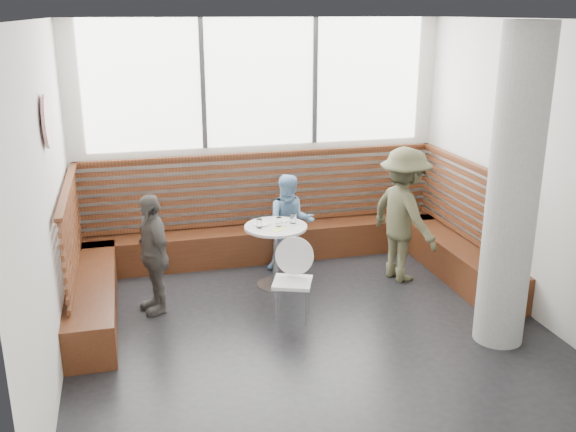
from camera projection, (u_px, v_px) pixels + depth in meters
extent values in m
cube|color=silver|center=(313.00, 188.00, 6.34)|extent=(5.00, 5.00, 3.20)
cube|color=black|center=(311.00, 333.00, 6.83)|extent=(5.00, 5.00, 0.01)
cube|color=white|center=(315.00, 20.00, 5.86)|extent=(5.00, 5.00, 0.01)
cube|color=white|center=(260.00, 83.00, 8.39)|extent=(4.50, 0.02, 1.65)
cube|color=#3F3F42|center=(203.00, 85.00, 8.20)|extent=(0.06, 0.04, 1.65)
cube|color=#3F3F42|center=(315.00, 82.00, 8.55)|extent=(0.06, 0.04, 1.65)
cube|color=#452211|center=(265.00, 243.00, 8.84)|extent=(5.00, 0.50, 0.45)
cube|color=#452211|center=(94.00, 288.00, 7.38)|extent=(0.50, 2.50, 0.45)
cube|color=#452211|center=(448.00, 253.00, 8.45)|extent=(0.50, 2.50, 0.45)
cube|color=#4B2412|center=(262.00, 189.00, 8.77)|extent=(4.88, 0.08, 0.98)
cube|color=#4B2412|center=(72.00, 230.00, 7.12)|extent=(0.08, 2.38, 0.98)
cube|color=#4B2412|center=(464.00, 200.00, 8.27)|extent=(0.08, 2.38, 0.98)
cylinder|color=gray|center=(513.00, 191.00, 6.23)|extent=(0.50, 0.50, 3.20)
cylinder|color=white|center=(46.00, 121.00, 5.91)|extent=(0.03, 0.50, 0.50)
cylinder|color=silver|center=(276.00, 284.00, 8.01)|extent=(0.48, 0.48, 0.03)
cylinder|color=silver|center=(276.00, 256.00, 7.90)|extent=(0.07, 0.07, 0.75)
cylinder|color=#B7B7BA|center=(276.00, 227.00, 7.78)|extent=(0.77, 0.77, 0.03)
cube|color=white|center=(292.00, 283.00, 7.01)|extent=(0.41, 0.39, 0.04)
cylinder|color=white|center=(288.00, 256.00, 7.10)|extent=(0.43, 0.10, 0.43)
cylinder|color=silver|center=(281.00, 309.00, 6.90)|extent=(0.02, 0.02, 0.42)
cylinder|color=silver|center=(311.00, 306.00, 6.98)|extent=(0.02, 0.02, 0.42)
cylinder|color=silver|center=(275.00, 298.00, 7.18)|extent=(0.02, 0.02, 0.42)
cylinder|color=silver|center=(303.00, 295.00, 7.25)|extent=(0.02, 0.02, 0.42)
imported|color=#4F4F35|center=(404.00, 215.00, 7.99)|extent=(0.91, 1.23, 1.70)
imported|color=#719CC5|center=(290.00, 223.00, 8.33)|extent=(0.69, 0.58, 1.28)
imported|color=#55514D|center=(153.00, 254.00, 7.16)|extent=(0.55, 0.87, 1.38)
cylinder|color=white|center=(262.00, 224.00, 7.83)|extent=(0.22, 0.22, 0.02)
cylinder|color=white|center=(281.00, 221.00, 7.95)|extent=(0.18, 0.18, 0.01)
cylinder|color=white|center=(259.00, 223.00, 7.68)|extent=(0.07, 0.07, 0.11)
cylinder|color=white|center=(279.00, 222.00, 7.74)|extent=(0.07, 0.07, 0.11)
cylinder|color=white|center=(293.00, 218.00, 7.86)|extent=(0.08, 0.08, 0.12)
cube|color=#A5C64C|center=(279.00, 229.00, 7.64)|extent=(0.23, 0.20, 0.00)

